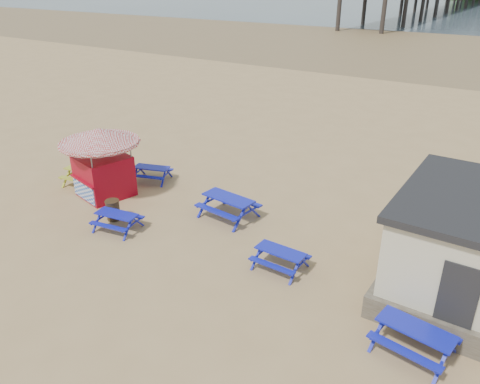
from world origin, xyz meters
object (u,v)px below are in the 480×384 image
Objects in this scene: ice_cream_kiosk at (101,154)px; litter_bin at (113,210)px; picnic_table_blue_a at (152,174)px; picnic_table_yellow at (87,177)px; picnic_table_blue_b at (228,207)px.

ice_cream_kiosk is 2.79m from litter_bin.
picnic_table_yellow is (-2.12, -1.94, 0.06)m from picnic_table_blue_a.
picnic_table_blue_a is 5.04m from picnic_table_blue_b.
picnic_table_blue_b is 2.76× the size of litter_bin.
picnic_table_blue_b is at bearing -30.33° from picnic_table_blue_a.
picnic_table_blue_b is 4.43m from litter_bin.
litter_bin reaches higher than picnic_table_blue_a.
ice_cream_kiosk reaches higher than litter_bin.
picnic_table_blue_b reaches higher than picnic_table_yellow.
ice_cream_kiosk is 4.97× the size of litter_bin.
picnic_table_blue_a is 0.48× the size of ice_cream_kiosk.
picnic_table_yellow is at bearing -166.87° from picnic_table_blue_b.
litter_bin is (3.46, -1.65, 0.02)m from picnic_table_yellow.
picnic_table_yellow is 2.13m from ice_cream_kiosk.
litter_bin is at bearing -88.24° from picnic_table_blue_a.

